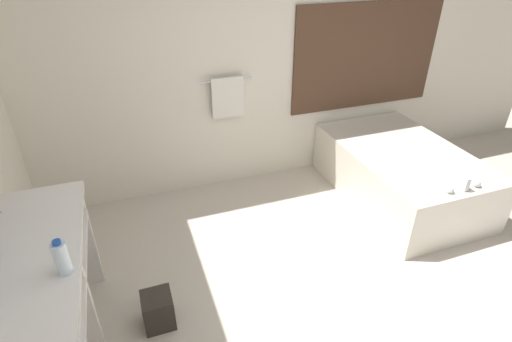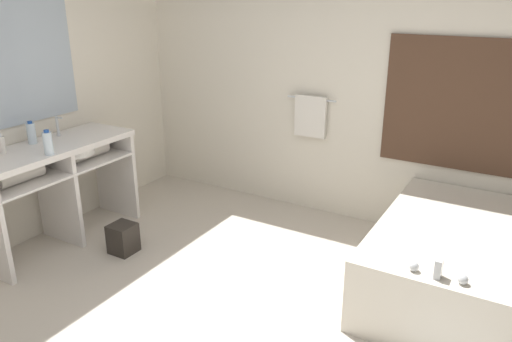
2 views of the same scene
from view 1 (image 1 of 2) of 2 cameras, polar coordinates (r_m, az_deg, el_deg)
ground_plane at (r=3.04m, az=14.92°, el=-21.46°), size 16.00×16.00×0.00m
wall_back_with_blinds at (r=4.02m, az=0.33°, el=16.27°), size 7.40×0.13×2.70m
vanity_counter at (r=2.61m, az=-28.87°, el=-14.15°), size 0.57×1.41×0.90m
bathtub at (r=4.28m, az=19.94°, el=0.01°), size 1.07×1.70×0.65m
water_bottle_1 at (r=2.19m, az=-26.01°, el=-11.09°), size 0.07×0.07×0.20m
waste_bin at (r=2.98m, az=-13.80°, el=-18.73°), size 0.20×0.20×0.26m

